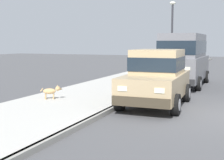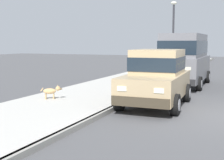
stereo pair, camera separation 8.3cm
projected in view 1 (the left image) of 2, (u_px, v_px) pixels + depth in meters
ground_plane at (223, 115)px, 9.07m from camera, size 80.00×80.00×0.00m
curb at (121, 104)px, 10.29m from camera, size 0.16×64.00×0.14m
sidewalk at (74, 101)px, 10.98m from camera, size 3.60×64.00×0.14m
car_tan_hatchback at (157, 77)px, 10.38m from camera, size 2.03×3.85×1.88m
car_grey_van at (183, 57)px, 15.22m from camera, size 2.17×4.92×2.52m
dog_tan at (51, 91)px, 10.85m from camera, size 0.67×0.46×0.49m
fire_hydrant at (135, 82)px, 12.96m from camera, size 0.34×0.24×0.72m
street_lamp at (172, 29)px, 18.76m from camera, size 0.36×0.36×4.42m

